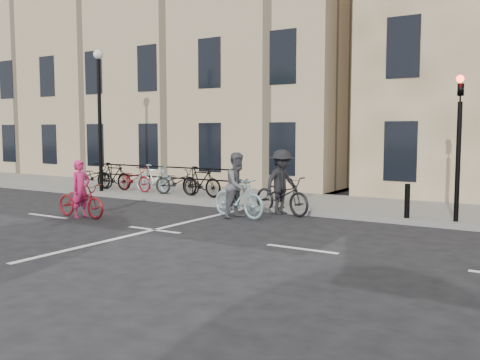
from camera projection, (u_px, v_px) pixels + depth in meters
The scene contains 10 objects.
ground at pixel (154, 230), 13.12m from camera, with size 120.00×120.00×0.00m, color black.
sidewalk at pixel (180, 193), 20.30m from camera, with size 46.00×4.00×0.15m, color slate.
building_west at pixel (187, 79), 28.38m from camera, with size 20.00×10.00×10.00m, color tan.
traffic_light at pixel (459, 130), 13.27m from camera, with size 0.18×0.30×3.90m.
lamp_post at pixel (99, 102), 19.96m from camera, with size 0.36×0.36×5.28m.
bollard_east at pixel (407, 201), 14.00m from camera, with size 0.14×0.14×0.90m, color black.
parked_bikes at pixel (144, 179), 19.92m from camera, with size 7.25×1.23×1.05m.
cyclist_pink at pixel (81, 198), 14.99m from camera, with size 1.83×0.67×1.62m.
cyclist_grey at pixel (238, 191), 14.94m from camera, with size 1.96×1.02×1.83m.
cyclist_dark at pixel (282, 189), 15.56m from camera, with size 2.24×1.37×1.89m.
Camera 1 is at (8.68, -9.84, 2.44)m, focal length 40.00 mm.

